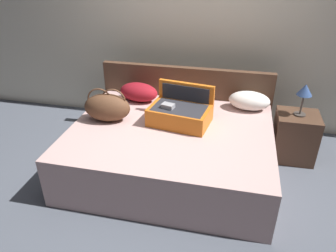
{
  "coord_description": "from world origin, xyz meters",
  "views": [
    {
      "loc": [
        0.59,
        -2.32,
        2.09
      ],
      "look_at": [
        0.0,
        0.28,
        0.6
      ],
      "focal_mm": 34.31,
      "sensor_mm": 36.0,
      "label": 1
    }
  ],
  "objects_px": {
    "hard_case_large": "(180,113)",
    "table_lamp": "(305,92)",
    "duffel_bag": "(107,107)",
    "pillow_center_head": "(139,92)",
    "nightstand": "(295,136)",
    "pillow_near_headboard": "(249,101)",
    "bed": "(171,150)"
  },
  "relations": [
    {
      "from": "duffel_bag",
      "to": "table_lamp",
      "type": "distance_m",
      "value": 2.03
    },
    {
      "from": "bed",
      "to": "pillow_near_headboard",
      "type": "height_order",
      "value": "pillow_near_headboard"
    },
    {
      "from": "hard_case_large",
      "to": "pillow_center_head",
      "type": "distance_m",
      "value": 0.72
    },
    {
      "from": "pillow_near_headboard",
      "to": "nightstand",
      "type": "bearing_deg",
      "value": -9.76
    },
    {
      "from": "pillow_near_headboard",
      "to": "hard_case_large",
      "type": "bearing_deg",
      "value": -145.18
    },
    {
      "from": "hard_case_large",
      "to": "nightstand",
      "type": "distance_m",
      "value": 1.33
    },
    {
      "from": "bed",
      "to": "hard_case_large",
      "type": "bearing_deg",
      "value": 67.87
    },
    {
      "from": "bed",
      "to": "pillow_center_head",
      "type": "height_order",
      "value": "pillow_center_head"
    },
    {
      "from": "bed",
      "to": "hard_case_large",
      "type": "xyz_separation_m",
      "value": [
        0.06,
        0.16,
        0.37
      ]
    },
    {
      "from": "duffel_bag",
      "to": "pillow_center_head",
      "type": "height_order",
      "value": "duffel_bag"
    },
    {
      "from": "duffel_bag",
      "to": "table_lamp",
      "type": "relative_size",
      "value": 1.45
    },
    {
      "from": "bed",
      "to": "pillow_near_headboard",
      "type": "xyz_separation_m",
      "value": [
        0.75,
        0.64,
        0.35
      ]
    },
    {
      "from": "pillow_center_head",
      "to": "table_lamp",
      "type": "height_order",
      "value": "table_lamp"
    },
    {
      "from": "pillow_center_head",
      "to": "nightstand",
      "type": "height_order",
      "value": "pillow_center_head"
    },
    {
      "from": "duffel_bag",
      "to": "nightstand",
      "type": "height_order",
      "value": "duffel_bag"
    },
    {
      "from": "hard_case_large",
      "to": "duffel_bag",
      "type": "distance_m",
      "value": 0.75
    },
    {
      "from": "duffel_bag",
      "to": "pillow_near_headboard",
      "type": "xyz_separation_m",
      "value": [
        1.43,
        0.6,
        -0.05
      ]
    },
    {
      "from": "bed",
      "to": "pillow_near_headboard",
      "type": "bearing_deg",
      "value": 40.26
    },
    {
      "from": "pillow_near_headboard",
      "to": "pillow_center_head",
      "type": "bearing_deg",
      "value": -177.74
    },
    {
      "from": "pillow_center_head",
      "to": "nightstand",
      "type": "distance_m",
      "value": 1.83
    },
    {
      "from": "duffel_bag",
      "to": "bed",
      "type": "bearing_deg",
      "value": -3.43
    },
    {
      "from": "pillow_near_headboard",
      "to": "nightstand",
      "type": "relative_size",
      "value": 0.84
    },
    {
      "from": "bed",
      "to": "nightstand",
      "type": "xyz_separation_m",
      "value": [
        1.28,
        0.55,
        0.02
      ]
    },
    {
      "from": "hard_case_large",
      "to": "table_lamp",
      "type": "height_order",
      "value": "table_lamp"
    },
    {
      "from": "hard_case_large",
      "to": "nightstand",
      "type": "relative_size",
      "value": 1.22
    },
    {
      "from": "hard_case_large",
      "to": "pillow_near_headboard",
      "type": "xyz_separation_m",
      "value": [
        0.69,
        0.48,
        -0.01
      ]
    },
    {
      "from": "pillow_near_headboard",
      "to": "pillow_center_head",
      "type": "distance_m",
      "value": 1.26
    },
    {
      "from": "nightstand",
      "to": "pillow_near_headboard",
      "type": "bearing_deg",
      "value": 170.24
    },
    {
      "from": "pillow_near_headboard",
      "to": "duffel_bag",
      "type": "bearing_deg",
      "value": -157.35
    },
    {
      "from": "hard_case_large",
      "to": "duffel_bag",
      "type": "bearing_deg",
      "value": -162.29
    },
    {
      "from": "pillow_near_headboard",
      "to": "nightstand",
      "type": "height_order",
      "value": "pillow_near_headboard"
    },
    {
      "from": "bed",
      "to": "table_lamp",
      "type": "bearing_deg",
      "value": 23.04
    }
  ]
}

